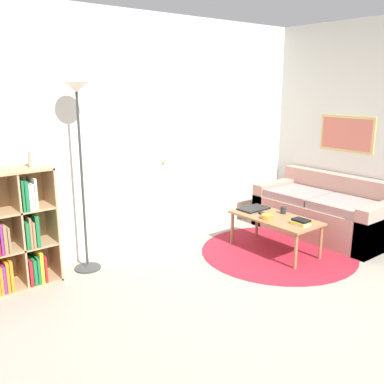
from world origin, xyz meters
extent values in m
plane|color=gray|center=(0.00, 0.00, 0.00)|extent=(14.00, 14.00, 0.00)
cube|color=silver|center=(0.00, 2.33, 1.30)|extent=(7.60, 0.05, 2.60)
cube|color=white|center=(-0.10, 2.29, 1.00)|extent=(0.90, 0.02, 1.99)
sphere|color=tan|center=(0.21, 2.27, 0.96)|extent=(0.04, 0.04, 0.04)
cube|color=silver|center=(2.33, 1.15, 1.30)|extent=(0.05, 5.30, 2.60)
cube|color=tan|center=(2.29, 1.21, 1.23)|extent=(0.02, 0.75, 0.45)
cube|color=#C66656|center=(2.28, 1.21, 1.23)|extent=(0.01, 0.69, 0.39)
cylinder|color=maroon|center=(0.98, 1.13, 0.00)|extent=(1.72, 1.72, 0.01)
cube|color=tan|center=(-1.21, 2.11, 0.55)|extent=(0.02, 0.34, 1.10)
cube|color=tan|center=(-1.68, 2.11, 0.01)|extent=(0.96, 0.34, 0.02)
cube|color=tan|center=(-1.52, 2.11, 0.55)|extent=(0.02, 0.32, 1.07)
cube|color=tan|center=(-1.68, 2.11, 0.37)|extent=(0.92, 0.32, 0.02)
cube|color=#7F287A|center=(-1.72, 2.08, 0.15)|extent=(0.02, 0.26, 0.26)
cube|color=orange|center=(-1.70, 2.05, 0.16)|extent=(0.03, 0.21, 0.29)
cube|color=orange|center=(-1.66, 2.08, 0.16)|extent=(0.03, 0.26, 0.29)
cube|color=#B21E23|center=(-1.49, 2.07, 0.14)|extent=(0.03, 0.24, 0.25)
cube|color=#196B38|center=(-1.45, 2.07, 0.14)|extent=(0.03, 0.25, 0.24)
cube|color=#196B38|center=(-1.42, 2.08, 0.15)|extent=(0.02, 0.26, 0.26)
cube|color=gold|center=(-1.39, 2.07, 0.17)|extent=(0.03, 0.26, 0.30)
cube|color=#B21E23|center=(-1.35, 2.04, 0.15)|extent=(0.02, 0.19, 0.26)
cube|color=olive|center=(-1.68, 2.07, 0.52)|extent=(0.03, 0.25, 0.27)
cube|color=olive|center=(-1.65, 2.07, 0.50)|extent=(0.02, 0.24, 0.24)
cube|color=#196B38|center=(-1.49, 2.08, 0.51)|extent=(0.03, 0.26, 0.25)
cube|color=olive|center=(-1.46, 2.06, 0.53)|extent=(0.02, 0.23, 0.29)
cube|color=olive|center=(-1.43, 2.07, 0.50)|extent=(0.02, 0.25, 0.24)
cube|color=#196B38|center=(-1.40, 2.08, 0.53)|extent=(0.03, 0.26, 0.30)
cube|color=#196B38|center=(-1.50, 2.07, 0.88)|extent=(0.02, 0.25, 0.28)
cube|color=#196B38|center=(-1.46, 2.08, 0.87)|extent=(0.03, 0.26, 0.27)
cube|color=silver|center=(-1.44, 2.05, 0.86)|extent=(0.02, 0.21, 0.24)
cube|color=silver|center=(-1.41, 2.07, 0.86)|extent=(0.02, 0.24, 0.24)
cube|color=silver|center=(-1.38, 2.06, 0.88)|extent=(0.02, 0.23, 0.29)
cylinder|color=#333333|center=(-0.90, 2.05, 0.01)|extent=(0.27, 0.27, 0.01)
cylinder|color=#333333|center=(-0.90, 2.05, 0.93)|extent=(0.02, 0.02, 1.76)
cone|color=white|center=(-0.90, 2.05, 1.81)|extent=(0.26, 0.26, 0.10)
cube|color=tan|center=(1.87, 1.19, 0.21)|extent=(0.81, 1.64, 0.41)
cube|color=tan|center=(2.20, 1.19, 0.36)|extent=(0.16, 1.64, 0.73)
cube|color=tan|center=(1.87, 0.45, 0.28)|extent=(0.81, 0.16, 0.55)
cube|color=tan|center=(1.87, 1.93, 0.28)|extent=(0.81, 0.16, 0.55)
cube|color=#A48580|center=(1.79, 0.86, 0.46)|extent=(0.61, 0.64, 0.10)
cube|color=#A48580|center=(1.79, 1.52, 0.46)|extent=(0.61, 0.64, 0.10)
cube|color=#996B42|center=(0.97, 1.19, 0.39)|extent=(0.50, 1.01, 0.02)
cylinder|color=#996B42|center=(0.76, 0.72, 0.19)|extent=(0.04, 0.04, 0.38)
cylinder|color=#996B42|center=(0.76, 1.65, 0.19)|extent=(0.04, 0.04, 0.38)
cylinder|color=#996B42|center=(1.18, 0.72, 0.19)|extent=(0.04, 0.04, 0.38)
cylinder|color=#996B42|center=(1.18, 1.65, 0.19)|extent=(0.04, 0.04, 0.38)
cube|color=black|center=(0.99, 1.54, 0.41)|extent=(0.35, 0.23, 0.02)
cylinder|color=orange|center=(0.84, 1.19, 0.43)|extent=(0.13, 0.13, 0.05)
cube|color=silver|center=(0.97, 0.84, 0.41)|extent=(0.12, 0.17, 0.02)
cube|color=gold|center=(0.96, 0.84, 0.43)|extent=(0.12, 0.17, 0.01)
cube|color=black|center=(0.98, 0.84, 0.45)|extent=(0.12, 0.17, 0.02)
cylinder|color=#28282D|center=(1.14, 1.21, 0.44)|extent=(0.07, 0.07, 0.08)
cube|color=black|center=(0.92, 1.33, 0.41)|extent=(0.10, 0.15, 0.02)
cylinder|color=#B7B2A8|center=(-1.32, 2.11, 1.18)|extent=(0.12, 0.12, 0.15)
camera|label=1|loc=(-2.59, -1.80, 1.83)|focal=40.00mm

